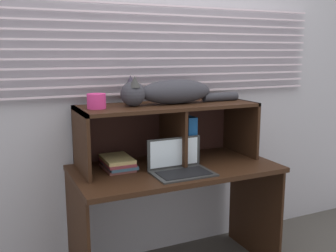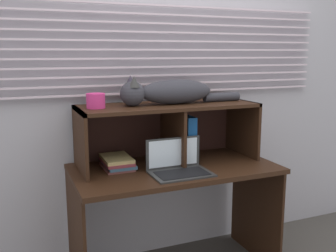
{
  "view_description": "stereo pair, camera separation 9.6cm",
  "coord_description": "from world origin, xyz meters",
  "px_view_note": "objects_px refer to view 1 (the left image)",
  "views": [
    {
      "loc": [
        -1.03,
        -1.94,
        1.45
      ],
      "look_at": [
        0.0,
        0.29,
        0.98
      ],
      "focal_mm": 41.34,
      "sensor_mm": 36.0,
      "label": 1
    },
    {
      "loc": [
        -0.94,
        -1.98,
        1.45
      ],
      "look_at": [
        0.0,
        0.29,
        0.98
      ],
      "focal_mm": 41.34,
      "sensor_mm": 36.0,
      "label": 2
    }
  ],
  "objects_px": {
    "cat": "(169,92)",
    "small_basket": "(96,101)",
    "laptop": "(180,166)",
    "book_stack": "(118,163)",
    "binder_upright": "(184,138)"
  },
  "relations": [
    {
      "from": "binder_upright",
      "to": "book_stack",
      "type": "bearing_deg",
      "value": -179.96
    },
    {
      "from": "cat",
      "to": "small_basket",
      "type": "height_order",
      "value": "cat"
    },
    {
      "from": "binder_upright",
      "to": "book_stack",
      "type": "height_order",
      "value": "binder_upright"
    },
    {
      "from": "cat",
      "to": "laptop",
      "type": "xyz_separation_m",
      "value": [
        -0.03,
        -0.23,
        -0.42
      ]
    },
    {
      "from": "laptop",
      "to": "book_stack",
      "type": "height_order",
      "value": "laptop"
    },
    {
      "from": "laptop",
      "to": "binder_upright",
      "type": "height_order",
      "value": "binder_upright"
    },
    {
      "from": "book_stack",
      "to": "small_basket",
      "type": "xyz_separation_m",
      "value": [
        -0.12,
        0.0,
        0.39
      ]
    },
    {
      "from": "cat",
      "to": "book_stack",
      "type": "distance_m",
      "value": 0.55
    },
    {
      "from": "cat",
      "to": "binder_upright",
      "type": "xyz_separation_m",
      "value": [
        0.11,
        0.0,
        -0.31
      ]
    },
    {
      "from": "binder_upright",
      "to": "cat",
      "type": "bearing_deg",
      "value": 180.0
    },
    {
      "from": "laptop",
      "to": "small_basket",
      "type": "xyz_separation_m",
      "value": [
        -0.44,
        0.23,
        0.39
      ]
    },
    {
      "from": "cat",
      "to": "small_basket",
      "type": "distance_m",
      "value": 0.47
    },
    {
      "from": "binder_upright",
      "to": "book_stack",
      "type": "relative_size",
      "value": 1.18
    },
    {
      "from": "small_basket",
      "to": "laptop",
      "type": "bearing_deg",
      "value": -28.31
    },
    {
      "from": "laptop",
      "to": "binder_upright",
      "type": "relative_size",
      "value": 1.16
    }
  ]
}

